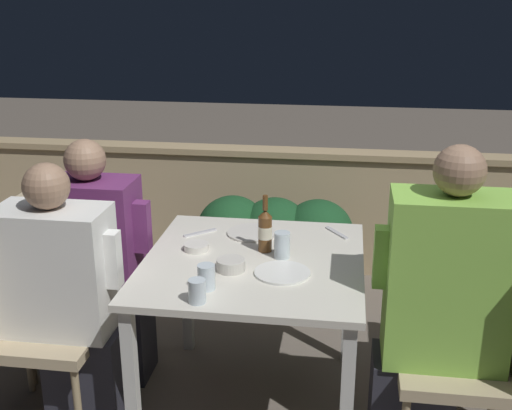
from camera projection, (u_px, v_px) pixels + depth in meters
name	position (u px, v px, depth m)	size (l,w,h in m)	color
ground_plane	(254.00, 404.00, 2.99)	(16.00, 16.00, 0.00)	#665B51
parapet_wall	(288.00, 209.00, 4.33)	(9.00, 0.18, 0.83)	tan
dining_table	(254.00, 278.00, 2.78)	(0.94, 0.99, 0.74)	silver
planter_hedge	(274.00, 245.00, 3.86)	(0.94, 0.47, 0.66)	brown
chair_left_near	(20.00, 304.00, 2.76)	(0.48, 0.48, 0.94)	tan
person_white_polo	(66.00, 299.00, 2.72)	(0.52, 0.26, 1.18)	#282833
chair_left_far	(59.00, 270.00, 3.10)	(0.48, 0.48, 0.94)	tan
person_purple_stripe	(101.00, 263.00, 3.05)	(0.50, 0.26, 1.20)	#282833
chair_right_near	(490.00, 338.00, 2.49)	(0.48, 0.48, 0.94)	tan
person_green_blouse	(437.00, 310.00, 2.48)	(0.52, 0.26, 1.31)	#282833
chair_right_far	(481.00, 294.00, 2.85)	(0.48, 0.48, 0.94)	tan
beer_bottle	(265.00, 230.00, 2.80)	(0.06, 0.06, 0.26)	brown
plate_0	(252.00, 233.00, 3.03)	(0.24, 0.24, 0.01)	silver
plate_1	(282.00, 273.00, 2.60)	(0.23, 0.23, 0.01)	white
bowl_0	(196.00, 246.00, 2.84)	(0.11, 0.11, 0.03)	silver
bowl_1	(231.00, 264.00, 2.63)	(0.12, 0.12, 0.05)	beige
glass_cup_0	(282.00, 245.00, 2.74)	(0.07, 0.07, 0.12)	silver
glass_cup_1	(197.00, 291.00, 2.36)	(0.07, 0.07, 0.09)	silver
glass_cup_2	(206.00, 277.00, 2.46)	(0.07, 0.07, 0.10)	silver
fork_0	(200.00, 233.00, 3.03)	(0.14, 0.13, 0.01)	silver
fork_1	(337.00, 233.00, 3.03)	(0.11, 0.15, 0.01)	silver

